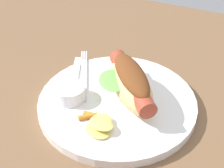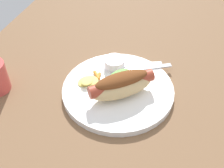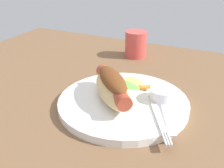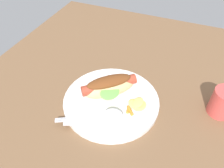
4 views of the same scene
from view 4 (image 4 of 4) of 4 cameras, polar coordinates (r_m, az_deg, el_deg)
ground_plane at (r=63.98cm, az=-2.14°, el=-6.53°), size 120.00×90.00×1.80cm
plate at (r=63.66cm, az=-0.20°, el=-4.48°), size 27.47×27.47×1.60cm
hot_dog at (r=62.32cm, az=-0.97°, el=-0.41°), size 14.53×15.27×6.24cm
sauce_ramekin at (r=56.88cm, az=0.12°, el=-9.29°), size 5.38×5.38×2.50cm
fork at (r=59.00cm, az=-6.47°, el=-8.67°), size 8.85×14.77×0.40cm
knife at (r=57.89cm, az=-5.14°, el=-9.99°), size 7.25×14.26×0.36cm
chips_pile at (r=61.46cm, az=6.68°, el=-5.23°), size 5.24×6.15×1.46cm
carrot_garnish at (r=59.88cm, az=4.45°, el=-7.05°), size 2.84×2.64×0.83cm
drinking_cup at (r=66.29cm, az=26.92°, el=-4.28°), size 6.60×6.60×7.90cm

